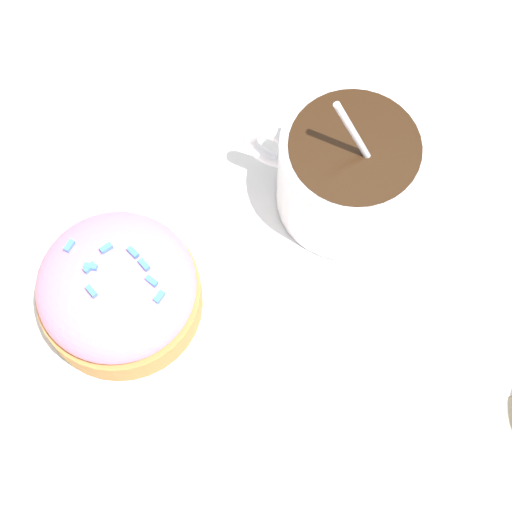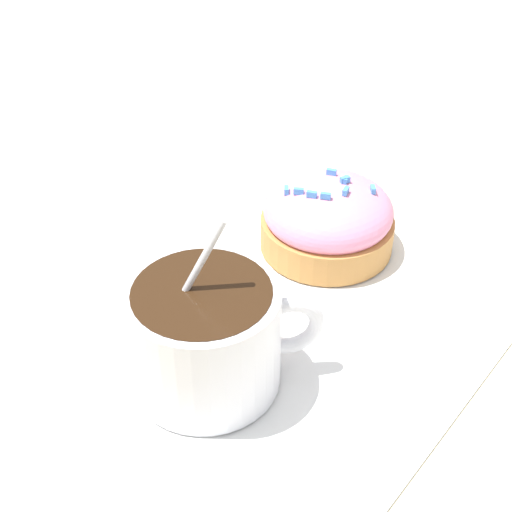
# 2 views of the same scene
# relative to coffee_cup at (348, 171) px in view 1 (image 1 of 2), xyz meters

# --- Properties ---
(ground_plane) EXTENTS (3.00, 3.00, 0.00)m
(ground_plane) POSITION_rel_coffee_cup_xyz_m (0.08, 0.01, -0.04)
(ground_plane) COLOR #C6B793
(paper_napkin) EXTENTS (0.29, 0.29, 0.00)m
(paper_napkin) POSITION_rel_coffee_cup_xyz_m (0.08, 0.01, -0.04)
(paper_napkin) COLOR white
(paper_napkin) RESTS_ON ground_plane
(coffee_cup) EXTENTS (0.10, 0.09, 0.11)m
(coffee_cup) POSITION_rel_coffee_cup_xyz_m (0.00, 0.00, 0.00)
(coffee_cup) COLOR white
(coffee_cup) RESTS_ON paper_napkin
(frosted_pastry) EXTENTS (0.10, 0.10, 0.06)m
(frosted_pastry) POSITION_rel_coffee_cup_xyz_m (0.15, 0.02, -0.01)
(frosted_pastry) COLOR #C18442
(frosted_pastry) RESTS_ON paper_napkin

